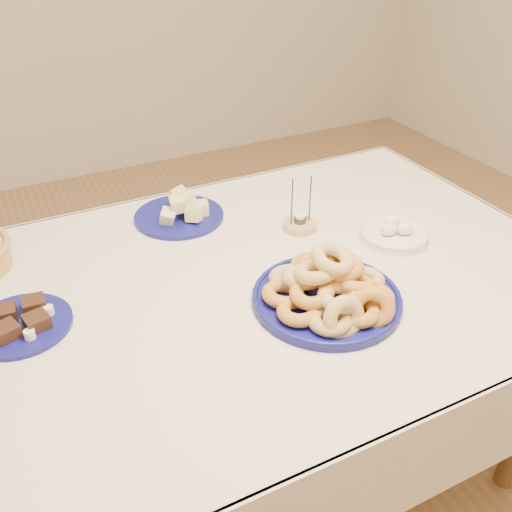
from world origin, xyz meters
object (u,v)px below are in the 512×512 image
dining_table (247,313)px  donut_platter (329,291)px  egg_bowl (394,233)px  candle_holder (300,224)px  melon_plate (181,211)px  brownie_plate (21,322)px

dining_table → donut_platter: 0.26m
dining_table → egg_bowl: (0.45, -0.01, 0.13)m
donut_platter → candle_holder: candle_holder is taller
dining_table → egg_bowl: egg_bowl is taller
melon_plate → candle_holder: size_ratio=2.10×
dining_table → melon_plate: size_ratio=5.01×
egg_bowl → candle_holder: bearing=140.3°
egg_bowl → donut_platter: bearing=-152.7°
melon_plate → candle_holder: (0.28, -0.21, -0.01)m
melon_plate → egg_bowl: bearing=-37.9°
donut_platter → melon_plate: 0.57m
dining_table → candle_holder: candle_holder is taller
egg_bowl → melon_plate: bearing=142.1°
dining_table → egg_bowl: size_ratio=7.90×
dining_table → brownie_plate: 0.55m
brownie_plate → egg_bowl: 0.99m
donut_platter → brownie_plate: bearing=160.0°
melon_plate → brownie_plate: size_ratio=1.26×
melon_plate → candle_holder: candle_holder is taller
melon_plate → donut_platter: bearing=-73.4°
dining_table → donut_platter: (0.13, -0.18, 0.15)m
brownie_plate → dining_table: bearing=-6.8°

